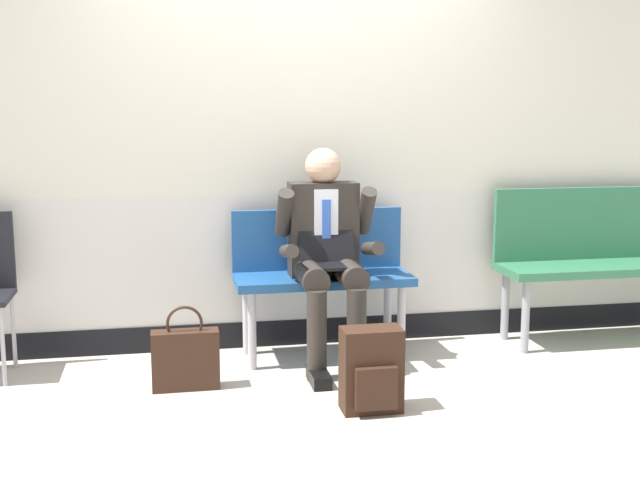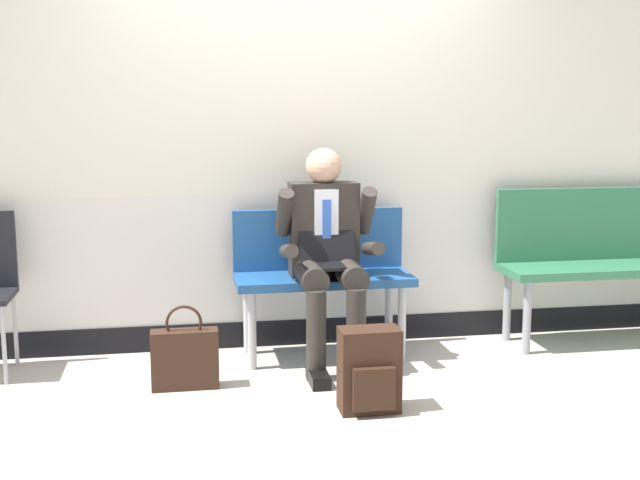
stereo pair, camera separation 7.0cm
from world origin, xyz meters
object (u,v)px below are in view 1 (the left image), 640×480
bench_with_person (321,268)px  backpack (372,371)px  handbag (185,358)px  bench_empty (588,252)px  person_seated (327,250)px

bench_with_person → backpack: bench_with_person is taller
handbag → backpack: bearing=-28.9°
bench_empty → bench_with_person: bearing=-179.6°
bench_empty → person_seated: bearing=-173.3°
bench_with_person → handbag: bearing=-150.4°
backpack → person_seated: bearing=95.0°
bench_empty → person_seated: 1.77m
bench_empty → handbag: 2.65m
backpack → bench_empty: bearing=30.1°
person_seated → handbag: size_ratio=2.75×
bench_empty → handbag: (-2.58, -0.48, -0.40)m
backpack → handbag: size_ratio=0.92×
handbag → person_seated: bearing=18.5°
person_seated → backpack: bearing=-85.0°
bench_empty → person_seated: size_ratio=0.96×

